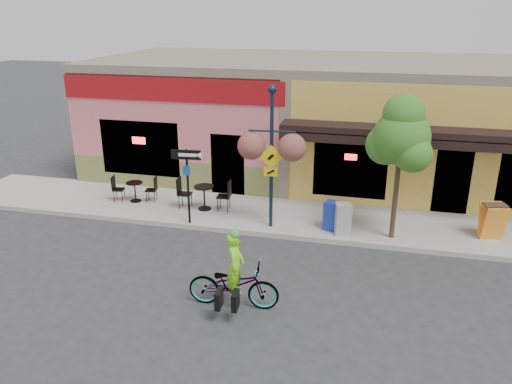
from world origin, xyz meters
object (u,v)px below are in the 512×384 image
(cyclist_rider, at_px, (236,275))
(lamp_post, at_px, (271,159))
(newspaper_box_blue, at_px, (331,216))
(bicycle, at_px, (234,285))
(newspaper_box_grey, at_px, (343,219))
(street_tree, at_px, (398,168))
(one_way_sign, at_px, (188,187))
(building, at_px, (328,116))

(cyclist_rider, xyz_separation_m, lamp_post, (-0.09, 4.18, 1.49))
(lamp_post, height_order, newspaper_box_blue, lamp_post)
(bicycle, xyz_separation_m, newspaper_box_grey, (2.10, 4.15, 0.08))
(lamp_post, distance_m, street_tree, 3.55)
(newspaper_box_blue, bearing_deg, one_way_sign, -156.19)
(newspaper_box_grey, bearing_deg, lamp_post, 162.84)
(street_tree, bearing_deg, building, 112.01)
(cyclist_rider, distance_m, newspaper_box_grey, 4.63)
(building, height_order, cyclist_rider, building)
(lamp_post, distance_m, newspaper_box_blue, 2.46)
(bicycle, bearing_deg, cyclist_rider, -93.90)
(building, distance_m, bicycle, 10.85)
(cyclist_rider, distance_m, lamp_post, 4.44)
(building, relative_size, bicycle, 8.84)
(lamp_post, relative_size, one_way_sign, 1.82)
(building, bearing_deg, bicycle, -94.84)
(cyclist_rider, distance_m, street_tree, 5.66)
(lamp_post, distance_m, one_way_sign, 2.67)
(bicycle, relative_size, cyclist_rider, 1.32)
(bicycle, bearing_deg, newspaper_box_grey, -30.73)
(one_way_sign, height_order, newspaper_box_grey, one_way_sign)
(cyclist_rider, height_order, one_way_sign, one_way_sign)
(cyclist_rider, distance_m, one_way_sign, 4.63)
(newspaper_box_blue, bearing_deg, lamp_post, -157.43)
(newspaper_box_grey, bearing_deg, newspaper_box_blue, 131.80)
(building, distance_m, newspaper_box_blue, 6.57)
(bicycle, xyz_separation_m, newspaper_box_blue, (1.75, 4.37, 0.05))
(one_way_sign, bearing_deg, bicycle, -62.37)
(bicycle, distance_m, newspaper_box_blue, 4.71)
(bicycle, relative_size, lamp_post, 0.49)
(building, bearing_deg, street_tree, -67.99)
(building, xyz_separation_m, lamp_post, (-0.94, -6.49, 0.02))
(cyclist_rider, bearing_deg, bicycle, 86.10)
(one_way_sign, xyz_separation_m, newspaper_box_blue, (4.26, 0.55, -0.73))
(street_tree, bearing_deg, one_way_sign, -176.07)
(newspaper_box_blue, bearing_deg, bicycle, -95.32)
(lamp_post, relative_size, newspaper_box_blue, 4.81)
(building, xyz_separation_m, newspaper_box_blue, (0.85, -6.30, -1.66))
(newspaper_box_grey, bearing_deg, bicycle, -133.26)
(newspaper_box_grey, relative_size, street_tree, 0.22)
(cyclist_rider, xyz_separation_m, newspaper_box_grey, (2.05, 4.15, -0.16))
(bicycle, bearing_deg, street_tree, -43.52)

